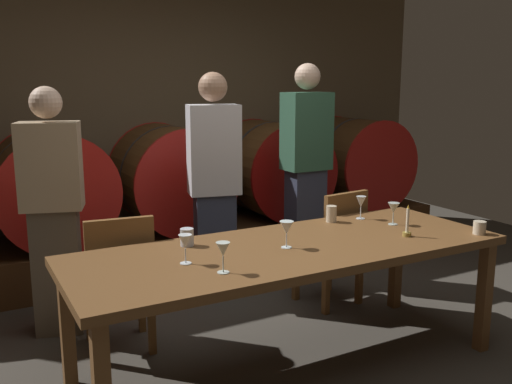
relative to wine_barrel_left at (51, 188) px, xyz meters
name	(u,v)px	position (x,y,z in m)	size (l,w,h in m)	color
ground_plane	(296,360)	(1.04, -2.09, -0.81)	(8.01, 8.01, 0.00)	#3F3A33
back_wall	(150,112)	(1.04, 0.55, 0.56)	(6.16, 0.24, 2.75)	brown
barrel_shelf	(174,245)	(1.04, 0.00, -0.64)	(5.54, 0.90, 0.35)	#4C2D16
wine_barrel_left	(51,188)	(0.00, 0.00, 0.00)	(0.94, 0.89, 0.94)	#513319
wine_barrel_center	(171,177)	(1.03, 0.00, 0.00)	(0.94, 0.89, 0.94)	brown
wine_barrel_right	(273,169)	(2.09, 0.00, 0.00)	(0.94, 0.89, 0.94)	brown
wine_barrel_far_right	(356,162)	(3.13, 0.00, 0.00)	(0.94, 0.89, 0.94)	#513319
dining_table	(290,257)	(0.95, -2.14, -0.13)	(2.51, 0.91, 0.75)	brown
chair_left	(119,277)	(0.14, -1.48, -0.32)	(0.44, 0.44, 0.88)	brown
chair_right	(335,242)	(1.76, -1.50, -0.32)	(0.45, 0.45, 0.88)	brown
guest_left	(53,211)	(-0.14, -0.98, 0.02)	(0.43, 0.34, 1.63)	brown
guest_center	(214,185)	(1.04, -0.92, 0.08)	(0.43, 0.32, 1.73)	#33384C
guest_right	(306,170)	(1.90, -0.87, 0.12)	(0.38, 0.24, 1.81)	#33384C
candle_center	(407,228)	(1.68, -2.31, -0.02)	(0.05, 0.05, 0.20)	olive
wine_glass_far_left	(185,243)	(0.31, -2.16, 0.04)	(0.07, 0.07, 0.15)	white
wine_glass_left	(223,250)	(0.42, -2.37, 0.05)	(0.07, 0.07, 0.15)	silver
wine_glass_center	(287,228)	(0.91, -2.17, 0.04)	(0.08, 0.08, 0.15)	white
wine_glass_right	(361,203)	(1.71, -1.83, 0.04)	(0.07, 0.07, 0.16)	white
wine_glass_far_right	(394,209)	(1.80, -2.06, 0.04)	(0.07, 0.07, 0.15)	silver
cup_left	(187,237)	(0.44, -1.86, -0.02)	(0.08, 0.08, 0.10)	silver
cup_center	(331,214)	(1.49, -1.80, -0.01)	(0.07, 0.07, 0.11)	beige
cup_right	(479,228)	(2.10, -2.48, -0.03)	(0.08, 0.08, 0.08)	beige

